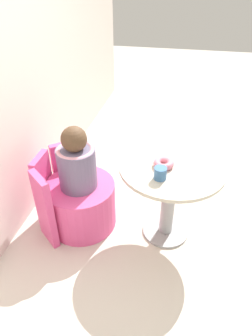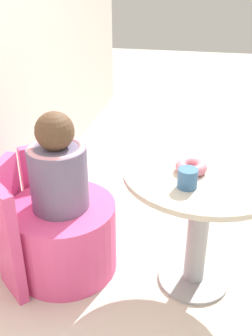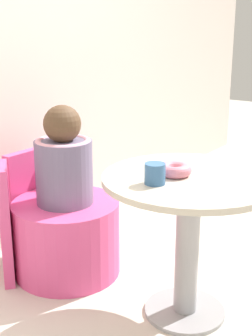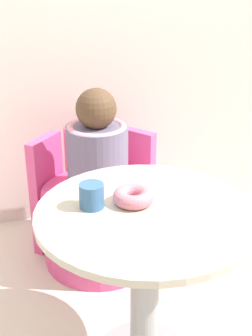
{
  "view_description": "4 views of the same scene",
  "coord_description": "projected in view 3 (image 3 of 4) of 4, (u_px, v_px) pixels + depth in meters",
  "views": [
    {
      "loc": [
        -1.63,
        -0.08,
        1.77
      ],
      "look_at": [
        0.04,
        0.28,
        0.58
      ],
      "focal_mm": 32.0,
      "sensor_mm": 36.0,
      "label": 1
    },
    {
      "loc": [
        -1.51,
        -0.02,
        1.44
      ],
      "look_at": [
        0.07,
        0.32,
        0.6
      ],
      "focal_mm": 42.0,
      "sensor_mm": 36.0,
      "label": 2
    },
    {
      "loc": [
        -1.55,
        -0.89,
        1.22
      ],
      "look_at": [
        0.06,
        0.29,
        0.61
      ],
      "focal_mm": 50.0,
      "sensor_mm": 36.0,
      "label": 3
    },
    {
      "loc": [
        -0.33,
        -1.29,
        1.37
      ],
      "look_at": [
        0.08,
        0.33,
        0.62
      ],
      "focal_mm": 50.0,
      "sensor_mm": 36.0,
      "label": 4
    }
  ],
  "objects": [
    {
      "name": "booth_backrest",
      "position": [
        35.0,
        208.0,
        2.46
      ],
      "size": [
        0.63,
        0.23,
        0.59
      ],
      "color": "#E54C8C",
      "rests_on": "ground_plane"
    },
    {
      "name": "round_table",
      "position": [
        189.0,
        214.0,
        1.93
      ],
      "size": [
        0.72,
        0.72,
        0.63
      ],
      "color": "#99999E",
      "rests_on": "ground_plane"
    },
    {
      "name": "donut",
      "position": [
        175.0,
        170.0,
        1.89
      ],
      "size": [
        0.14,
        0.14,
        0.05
      ],
      "color": "pink",
      "rests_on": "round_table"
    },
    {
      "name": "ground_plane",
      "position": [
        171.0,
        315.0,
        2.05
      ],
      "size": [
        12.0,
        12.0,
        0.0
      ],
      "primitive_type": "plane",
      "color": "beige"
    },
    {
      "name": "cup",
      "position": [
        155.0,
        174.0,
        1.78
      ],
      "size": [
        0.08,
        0.08,
        0.08
      ],
      "color": "#386699",
      "rests_on": "round_table"
    },
    {
      "name": "tub_chair",
      "position": [
        67.0,
        237.0,
        2.37
      ],
      "size": [
        0.54,
        0.54,
        0.38
      ],
      "color": "#E54C8C",
      "rests_on": "ground_plane"
    },
    {
      "name": "child_figure",
      "position": [
        64.0,
        161.0,
        2.25
      ],
      "size": [
        0.28,
        0.28,
        0.48
      ],
      "color": "slate",
      "rests_on": "tub_chair"
    }
  ]
}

